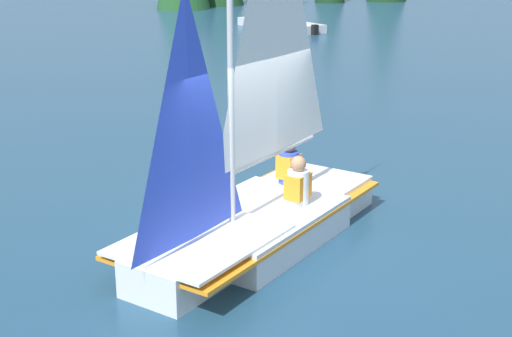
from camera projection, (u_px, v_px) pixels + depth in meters
The scene contains 5 objects.
ground_plane at pixel (256, 242), 9.85m from camera, with size 260.00×260.00×0.00m, color navy.
sailboat_main at pixel (257, 197), 9.67m from camera, with size 4.61×3.67×5.30m.
sailor_helm at pixel (298, 193), 9.89m from camera, with size 0.43×0.41×1.16m.
sailor_crew at pixel (289, 172), 10.76m from camera, with size 0.43×0.41×1.16m.
motorboat_distant at pixel (279, 21), 33.36m from camera, with size 2.23×5.34×1.07m.
Camera 1 is at (3.92, 8.17, 3.98)m, focal length 50.00 mm.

